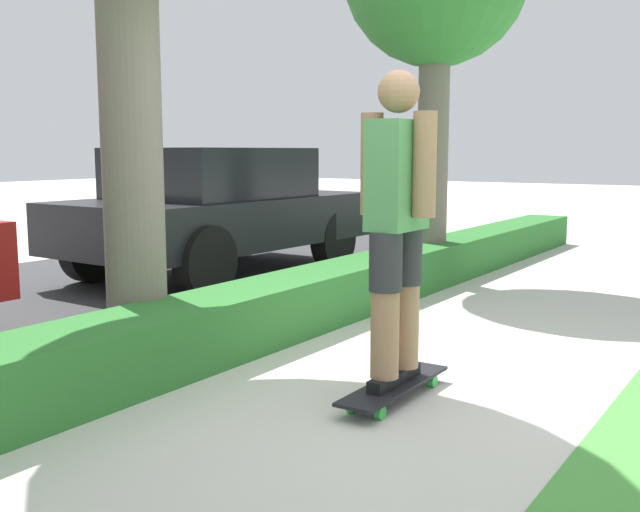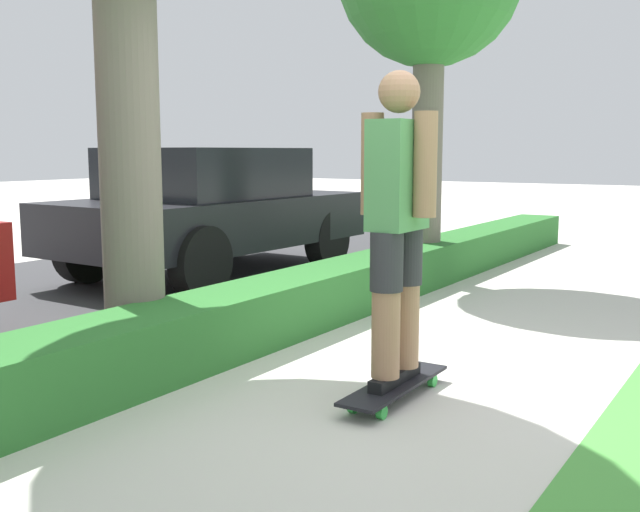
% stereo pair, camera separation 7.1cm
% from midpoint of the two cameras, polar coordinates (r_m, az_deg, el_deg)
% --- Properties ---
extents(ground_plane, '(60.00, 60.00, 0.00)m').
position_cam_midpoint_polar(ground_plane, '(4.43, 6.06, -11.18)').
color(ground_plane, beige).
extents(hedge_row, '(16.34, 0.60, 0.44)m').
position_cam_midpoint_polar(hedge_row, '(5.24, -9.84, -5.72)').
color(hedge_row, '#2D702D').
rests_on(hedge_row, ground_plane).
extents(skateboard, '(1.00, 0.24, 0.10)m').
position_cam_midpoint_polar(skateboard, '(4.49, 5.27, -9.82)').
color(skateboard, black).
rests_on(skateboard, ground_plane).
extents(skater_person, '(0.52, 0.46, 1.80)m').
position_cam_midpoint_polar(skater_person, '(4.30, 5.44, 2.74)').
color(skater_person, black).
rests_on(skater_person, skateboard).
extents(parked_car_middle, '(3.89, 1.98, 1.49)m').
position_cam_midpoint_polar(parked_car_middle, '(8.85, -8.55, 3.60)').
color(parked_car_middle, black).
rests_on(parked_car_middle, ground_plane).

